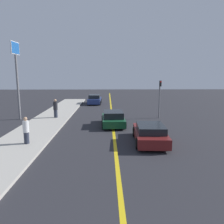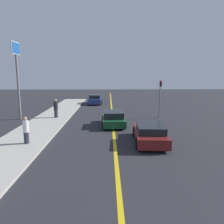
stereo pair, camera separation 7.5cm
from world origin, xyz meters
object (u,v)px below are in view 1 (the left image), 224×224
(car_near_right_lane, at_px, (150,133))
(car_ahead_center, at_px, (113,119))
(pedestrian_mid_group, at_px, (55,108))
(traffic_light, at_px, (160,95))
(roadside_sign, at_px, (16,64))
(pedestrian_near_curb, at_px, (26,130))
(car_far_distant, at_px, (95,100))

(car_near_right_lane, relative_size, car_ahead_center, 1.10)
(car_near_right_lane, relative_size, pedestrian_mid_group, 2.39)
(car_near_right_lane, height_order, pedestrian_mid_group, pedestrian_mid_group)
(traffic_light, bearing_deg, car_near_right_lane, -107.18)
(car_near_right_lane, height_order, car_ahead_center, car_ahead_center)
(car_near_right_lane, xyz_separation_m, car_ahead_center, (-2.20, 4.65, 0.00))
(car_near_right_lane, xyz_separation_m, roadside_sign, (-11.04, 7.34, 4.59))
(traffic_light, height_order, roadside_sign, roadside_sign)
(pedestrian_near_curb, distance_m, pedestrian_mid_group, 7.97)
(car_far_distant, bearing_deg, traffic_light, -54.69)
(traffic_light, bearing_deg, pedestrian_mid_group, -178.59)
(pedestrian_near_curb, distance_m, traffic_light, 12.96)
(car_far_distant, height_order, pedestrian_near_curb, pedestrian_near_curb)
(pedestrian_near_curb, height_order, traffic_light, traffic_light)
(car_ahead_center, height_order, pedestrian_near_curb, pedestrian_near_curb)
(car_near_right_lane, bearing_deg, roadside_sign, 149.42)
(car_ahead_center, xyz_separation_m, car_far_distant, (-2.33, 13.28, 0.05))
(traffic_light, bearing_deg, roadside_sign, -178.41)
(pedestrian_mid_group, bearing_deg, car_near_right_lane, -44.26)
(pedestrian_near_curb, xyz_separation_m, pedestrian_mid_group, (-0.10, 7.97, 0.07))
(pedestrian_near_curb, bearing_deg, car_near_right_lane, 3.76)
(pedestrian_mid_group, height_order, traffic_light, traffic_light)
(roadside_sign, bearing_deg, car_ahead_center, -16.95)
(car_near_right_lane, height_order, roadside_sign, roadside_sign)
(car_ahead_center, relative_size, car_far_distant, 0.99)
(pedestrian_near_curb, bearing_deg, car_ahead_center, 43.82)
(pedestrian_near_curb, bearing_deg, pedestrian_mid_group, 90.73)
(car_far_distant, relative_size, pedestrian_near_curb, 2.39)
(car_near_right_lane, bearing_deg, pedestrian_mid_group, 138.79)
(pedestrian_mid_group, bearing_deg, roadside_sign, -177.88)
(car_ahead_center, bearing_deg, car_far_distant, 98.33)
(car_ahead_center, relative_size, pedestrian_mid_group, 2.18)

